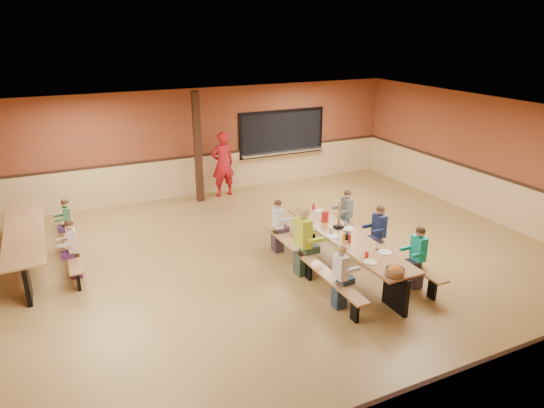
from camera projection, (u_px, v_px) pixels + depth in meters
name	position (u px, v px, depth m)	size (l,w,h in m)	color
ground	(275.00, 266.00, 9.86)	(12.00, 12.00, 0.00)	olive
room_envelope	(275.00, 235.00, 9.62)	(12.04, 10.04, 3.02)	brown
kitchen_pass_through	(282.00, 135.00, 14.59)	(2.78, 0.28, 1.38)	black
structural_post	(198.00, 148.00, 12.99)	(0.18, 0.18, 3.00)	black
cafeteria_table_main	(346.00, 246.00, 9.48)	(1.91, 3.70, 0.74)	#99673C
cafeteria_table_second	(26.00, 240.00, 9.78)	(1.91, 3.70, 0.74)	#99673C
seated_child_white_left	(340.00, 277.00, 8.22)	(0.35, 0.29, 1.17)	silver
seated_adult_yellow	(303.00, 241.00, 9.30)	(0.46, 0.37, 1.39)	#B3CD28
seated_child_grey_left	(278.00, 226.00, 10.29)	(0.34, 0.28, 1.15)	silver
seated_child_teal_right	(417.00, 258.00, 8.85)	(0.37, 0.30, 1.20)	#12AB9A
seated_child_navy_right	(379.00, 234.00, 9.84)	(0.37, 0.30, 1.21)	#17244F
seated_child_char_right	(346.00, 216.00, 10.85)	(0.35, 0.29, 1.17)	#555D60
seated_child_green_sec	(68.00, 225.00, 10.40)	(0.34, 0.27, 1.14)	#3E7C4E
seated_child_tan_sec	(73.00, 249.00, 9.22)	(0.35, 0.29, 1.17)	#C5B0A1
standing_woman	(223.00, 164.00, 13.61)	(0.67, 0.44, 1.85)	#B2141D
punch_pitcher	(325.00, 217.00, 10.08)	(0.16, 0.16, 0.22)	red
chip_bowl	(395.00, 271.00, 7.92)	(0.32, 0.32, 0.15)	orange
napkin_dispenser	(347.00, 236.00, 9.29)	(0.10, 0.14, 0.13)	black
condiment_mustard	(344.00, 237.00, 9.18)	(0.06, 0.06, 0.17)	yellow
condiment_ketchup	(350.00, 239.00, 9.10)	(0.06, 0.06, 0.17)	#B2140F
table_paddle	(339.00, 222.00, 9.75)	(0.16, 0.16, 0.56)	black
place_settings	(347.00, 234.00, 9.39)	(0.65, 3.30, 0.11)	beige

